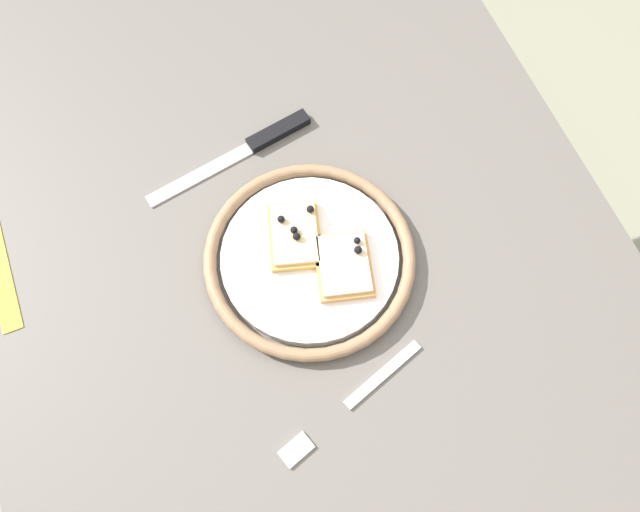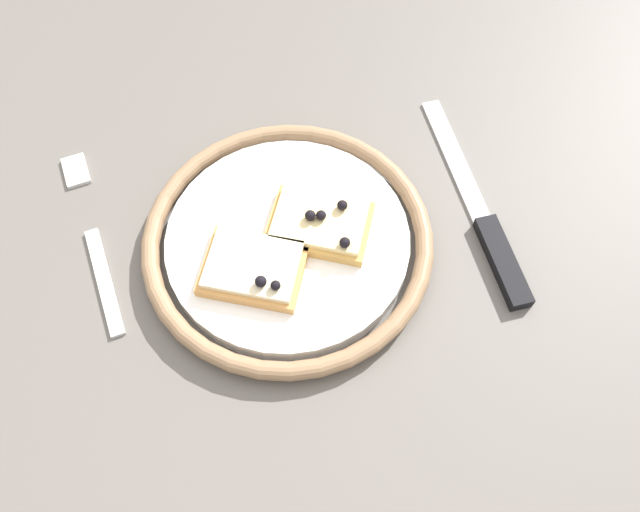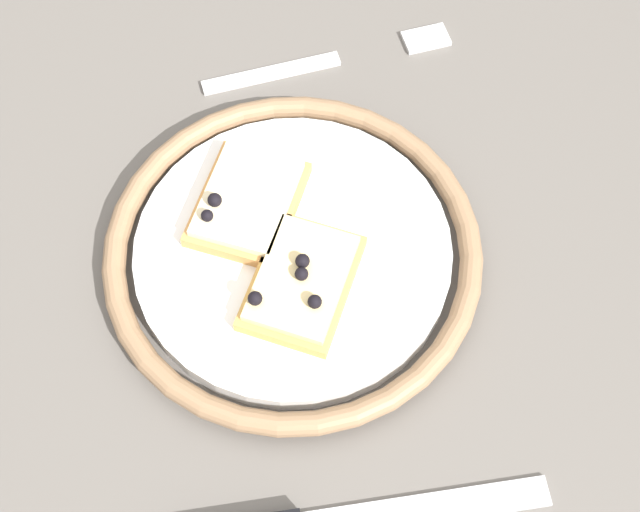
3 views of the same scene
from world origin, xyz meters
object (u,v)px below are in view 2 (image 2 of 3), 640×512
at_px(plate, 288,241).
at_px(pizza_slice_near, 320,227).
at_px(fork, 93,237).
at_px(dining_table, 339,279).
at_px(knife, 489,231).
at_px(pizza_slice_far, 254,267).

bearing_deg(plate, pizza_slice_near, 8.58).
bearing_deg(pizza_slice_near, fork, 176.75).
bearing_deg(dining_table, knife, -0.78).
xyz_separation_m(pizza_slice_near, pizza_slice_far, (-0.06, -0.04, -0.00)).
height_order(pizza_slice_near, fork, pizza_slice_near).
distance_m(plate, knife, 0.18).
xyz_separation_m(dining_table, plate, (-0.05, -0.01, 0.10)).
relative_size(plate, pizza_slice_far, 2.65).
relative_size(dining_table, pizza_slice_far, 11.11).
xyz_separation_m(pizza_slice_far, knife, (0.21, 0.04, -0.02)).
height_order(pizza_slice_near, knife, pizza_slice_near).
distance_m(dining_table, fork, 0.24).
bearing_deg(fork, knife, -1.51).
xyz_separation_m(dining_table, knife, (0.13, -0.00, 0.09)).
bearing_deg(pizza_slice_far, knife, 10.68).
relative_size(plate, pizza_slice_near, 2.56).
height_order(plate, knife, plate).
distance_m(dining_table, pizza_slice_near, 0.11).
xyz_separation_m(plate, knife, (0.18, 0.01, -0.01)).
xyz_separation_m(knife, fork, (-0.36, 0.01, -0.00)).
bearing_deg(plate, knife, 2.09).
bearing_deg(pizza_slice_near, dining_table, 11.83).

